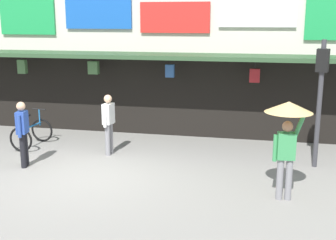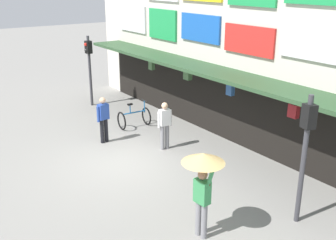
% 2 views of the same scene
% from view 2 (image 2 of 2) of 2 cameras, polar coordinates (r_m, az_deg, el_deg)
% --- Properties ---
extents(ground_plane, '(80.00, 80.00, 0.00)m').
position_cam_2_polar(ground_plane, '(13.17, -5.88, -5.85)').
color(ground_plane, gray).
extents(shopfront, '(18.00, 2.60, 8.00)m').
position_cam_2_polar(shopfront, '(14.76, 9.57, 12.79)').
color(shopfront, beige).
rests_on(shopfront, ground).
extents(traffic_light_near, '(0.31, 0.34, 3.20)m').
position_cam_2_polar(traffic_light_near, '(18.66, -11.10, 8.38)').
color(traffic_light_near, '#38383D').
rests_on(traffic_light_near, ground).
extents(traffic_light_far, '(0.34, 0.36, 3.20)m').
position_cam_2_polar(traffic_light_far, '(9.69, 18.99, -2.63)').
color(traffic_light_far, '#38383D').
rests_on(traffic_light_far, ground).
extents(bicycle_parked, '(0.79, 1.20, 1.05)m').
position_cam_2_polar(bicycle_parked, '(15.98, -4.79, 0.34)').
color(bicycle_parked, black).
rests_on(bicycle_parked, ground).
extents(pedestrian_with_umbrella, '(0.96, 0.96, 2.08)m').
position_cam_2_polar(pedestrian_with_umbrella, '(8.83, 4.95, -7.29)').
color(pedestrian_with_umbrella, gray).
rests_on(pedestrian_with_umbrella, ground).
extents(pedestrian_in_blue, '(0.26, 0.53, 1.68)m').
position_cam_2_polar(pedestrian_in_blue, '(13.69, -0.46, -0.45)').
color(pedestrian_in_blue, gray).
rests_on(pedestrian_in_blue, ground).
extents(pedestrian_in_white, '(0.28, 0.52, 1.68)m').
position_cam_2_polar(pedestrian_in_white, '(14.45, -9.12, 0.39)').
color(pedestrian_in_white, black).
rests_on(pedestrian_in_white, ground).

